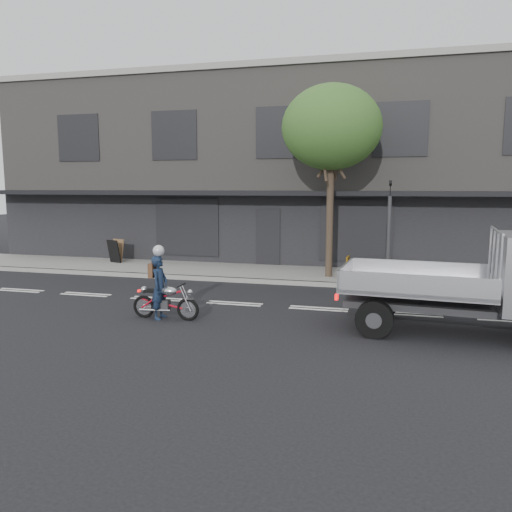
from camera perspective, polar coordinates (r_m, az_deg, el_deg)
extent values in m
plane|color=black|center=(14.28, -2.47, -5.46)|extent=(80.00, 80.00, 0.00)
cube|color=gray|center=(18.71, 1.74, -1.99)|extent=(32.00, 3.20, 0.15)
cube|color=gray|center=(17.18, 0.56, -2.89)|extent=(32.00, 0.20, 0.15)
cube|color=slate|center=(24.92, 5.20, 9.53)|extent=(26.00, 10.00, 8.00)
cylinder|color=#382B21|center=(17.62, 8.41, 3.62)|extent=(0.24, 0.24, 4.00)
ellipsoid|color=#315D23|center=(17.69, 8.63, 14.34)|extent=(3.40, 3.40, 2.89)
cylinder|color=#2D2D30|center=(16.72, 14.89, 1.48)|extent=(0.12, 0.12, 3.00)
imported|color=black|center=(16.62, 15.10, 7.48)|extent=(0.08, 0.10, 0.50)
torus|color=black|center=(13.07, -12.69, -5.67)|extent=(0.58, 0.09, 0.58)
torus|color=black|center=(12.58, -7.79, -6.08)|extent=(0.58, 0.09, 0.58)
cube|color=#2D2D30|center=(12.81, -10.49, -5.46)|extent=(0.30, 0.20, 0.24)
ellipsoid|color=#AAABAF|center=(12.68, -9.96, -3.96)|extent=(0.47, 0.27, 0.24)
cube|color=black|center=(12.86, -11.65, -3.93)|extent=(0.46, 0.21, 0.07)
cylinder|color=black|center=(12.51, -8.51, -3.32)|extent=(0.04, 0.52, 0.03)
imported|color=#15233C|center=(12.76, -10.96, -3.54)|extent=(0.39, 0.59, 1.60)
cylinder|color=black|center=(11.36, 13.38, -7.03)|extent=(0.86, 0.37, 0.83)
cylinder|color=black|center=(13.17, 14.24, -4.99)|extent=(0.86, 0.37, 0.83)
cube|color=#2D2D30|center=(12.19, 22.14, -5.48)|extent=(5.12, 1.51, 0.15)
cube|color=silver|center=(12.09, 17.82, -3.41)|extent=(3.45, 2.40, 0.11)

